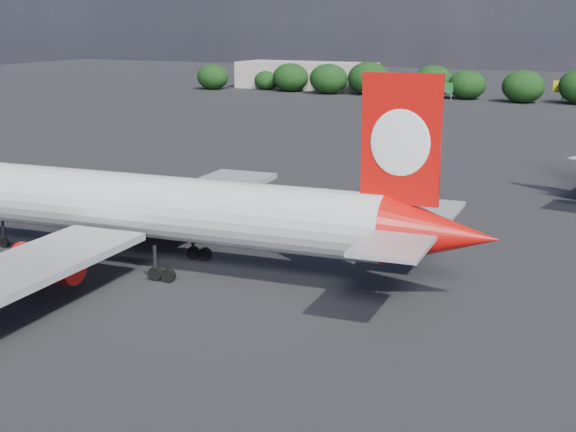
% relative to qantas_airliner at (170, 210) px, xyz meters
% --- Properties ---
extents(ground, '(500.00, 500.00, 0.00)m').
position_rel_qantas_airliner_xyz_m(ground, '(-1.16, 40.33, -5.23)').
color(ground, black).
rests_on(ground, ground).
extents(qantas_airliner, '(52.62, 50.05, 17.17)m').
position_rel_qantas_airliner_xyz_m(qantas_airliner, '(0.00, 0.00, 0.00)').
color(qantas_airliner, silver).
rests_on(qantas_airliner, ground).
extents(terminal_building, '(42.00, 16.00, 8.00)m').
position_rel_qantas_airliner_xyz_m(terminal_building, '(-66.16, 172.33, -1.23)').
color(terminal_building, '#A29A8C').
rests_on(terminal_building, ground).
extents(highway_sign, '(6.00, 0.30, 4.50)m').
position_rel_qantas_airliner_xyz_m(highway_sign, '(-19.16, 156.33, -2.10)').
color(highway_sign, '#156925').
rests_on(highway_sign, ground).
extents(billboard_yellow, '(5.00, 0.30, 5.50)m').
position_rel_qantas_airliner_xyz_m(billboard_yellow, '(10.84, 162.33, -1.36)').
color(billboard_yellow, yellow).
rests_on(billboard_yellow, ground).
extents(horizon_treeline, '(203.73, 16.13, 9.31)m').
position_rel_qantas_airliner_xyz_m(horizon_treeline, '(5.98, 159.57, -1.09)').
color(horizon_treeline, black).
rests_on(horizon_treeline, ground).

